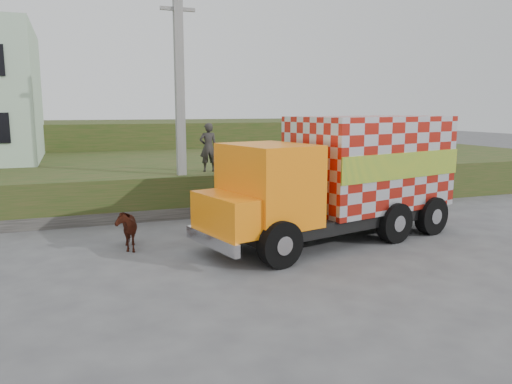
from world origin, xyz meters
name	(u,v)px	position (x,y,z in m)	size (l,w,h in m)	color
ground	(251,245)	(0.00, 0.00, 0.00)	(120.00, 120.00, 0.00)	#474749
embankment	(179,176)	(0.00, 10.00, 0.75)	(40.00, 12.00, 1.50)	#244316
embankment_far	(143,143)	(0.00, 22.00, 1.50)	(40.00, 12.00, 3.00)	#244316
retaining_strip	(157,214)	(-2.00, 4.20, 0.20)	(16.00, 0.50, 0.40)	#595651
utility_pole	(180,102)	(-1.00, 4.60, 4.08)	(1.20, 0.30, 8.00)	gray
cargo_truck	(344,176)	(2.85, -0.19, 1.87)	(8.50, 4.43, 3.62)	black
cow	(125,228)	(-3.40, 0.84, 0.59)	(0.63, 1.39, 1.17)	black
pedestrian	(208,147)	(0.15, 5.17, 2.41)	(0.67, 0.44, 1.83)	#282624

